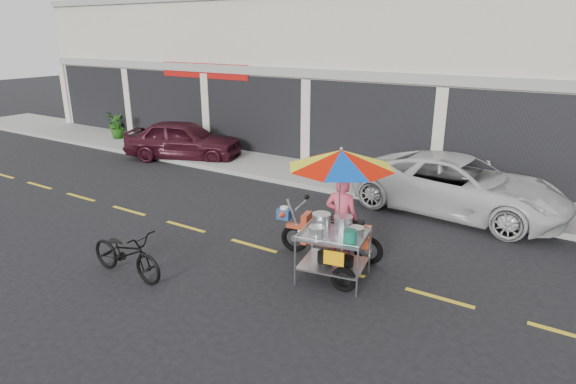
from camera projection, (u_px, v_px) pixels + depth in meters
The scene contains 10 objects.
ground at pixel (336, 269), 9.38m from camera, with size 90.00×90.00×0.00m, color black.
sidewalk at pixel (424, 191), 13.76m from camera, with size 45.00×3.00×0.15m, color gray.
shophouse_block at pixel (575, 37), 15.08m from camera, with size 36.00×8.11×10.40m.
centerline at pixel (336, 269), 9.38m from camera, with size 42.00×0.10×0.01m, color gold.
maroon_sedan at pixel (184, 140), 17.27m from camera, with size 1.68×4.16×1.42m, color #370F19.
white_pickup at pixel (459, 185), 12.10m from camera, with size 2.40×5.21×1.45m, color silver.
plant_tall at pixel (116, 122), 21.24m from camera, with size 0.85×0.74×0.94m, color #1B4810.
plant_short at pixel (117, 126), 20.04m from camera, with size 0.57×0.57×1.03m, color #1B4810.
near_bicycle at pixel (126, 253), 8.98m from camera, with size 0.62×1.79×0.94m, color black.
food_vendor_rig at pixel (339, 193), 8.84m from camera, with size 2.76×2.23×2.52m.
Camera 1 is at (3.72, -7.61, 4.40)m, focal length 30.00 mm.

